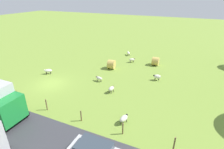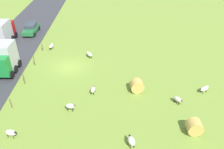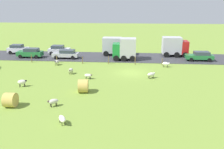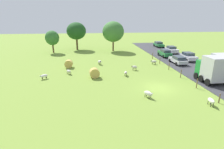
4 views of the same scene
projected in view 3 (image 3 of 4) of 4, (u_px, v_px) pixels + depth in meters
name	position (u px, v px, depth m)	size (l,w,h in m)	color
ground_plane	(131.00, 73.00, 34.34)	(160.00, 160.00, 0.00)	olive
road_strip	(132.00, 57.00, 43.59)	(8.00, 80.00, 0.06)	#38383D
sheep_0	(53.00, 102.00, 23.23)	(0.96, 1.07, 0.74)	beige
sheep_1	(22.00, 82.00, 28.60)	(0.79, 1.11, 0.85)	silver
sheep_2	(62.00, 119.00, 19.87)	(1.18, 0.97, 0.70)	white
sheep_3	(166.00, 64.00, 37.09)	(0.62, 1.19, 0.78)	white
sheep_4	(151.00, 74.00, 31.74)	(1.00, 1.19, 0.78)	silver
sheep_5	(71.00, 70.00, 33.64)	(1.05, 0.63, 0.80)	beige
sheep_6	(57.00, 62.00, 38.30)	(1.18, 0.76, 0.79)	beige
sheep_7	(88.00, 76.00, 31.47)	(0.62, 1.11, 0.69)	silver
hay_bale_0	(83.00, 86.00, 26.80)	(1.45, 1.45, 1.06)	tan
hay_bale_1	(10.00, 100.00, 23.11)	(1.38, 1.38, 1.05)	tan
fence_post_0	(162.00, 62.00, 38.27)	(0.12, 0.12, 1.08)	brown
fence_post_1	(135.00, 61.00, 38.58)	(0.12, 0.12, 1.28)	brown
fence_post_2	(109.00, 60.00, 38.92)	(0.12, 0.12, 1.27)	brown
fence_post_3	(83.00, 60.00, 39.29)	(0.12, 0.12, 1.13)	brown
fence_post_4	(57.00, 60.00, 39.63)	(0.12, 0.12, 1.15)	brown
fence_post_5	(32.00, 59.00, 39.95)	(0.12, 0.12, 1.28)	brown
truck_0	(115.00, 46.00, 44.97)	(2.74, 4.56, 3.23)	white
truck_1	(125.00, 49.00, 41.27)	(2.77, 3.83, 3.66)	#197F33
truck_2	(174.00, 46.00, 44.09)	(2.83, 4.49, 3.43)	#B21919
car_0	(66.00, 54.00, 42.70)	(2.07, 4.46, 1.49)	#B7B7BC
car_1	(59.00, 50.00, 46.08)	(2.19, 3.88, 1.63)	silver
car_3	(30.00, 53.00, 43.21)	(1.92, 4.41, 1.66)	#237238
car_4	(18.00, 49.00, 46.66)	(2.14, 3.81, 1.67)	silver
car_5	(200.00, 56.00, 40.96)	(2.00, 4.45, 1.54)	#237238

